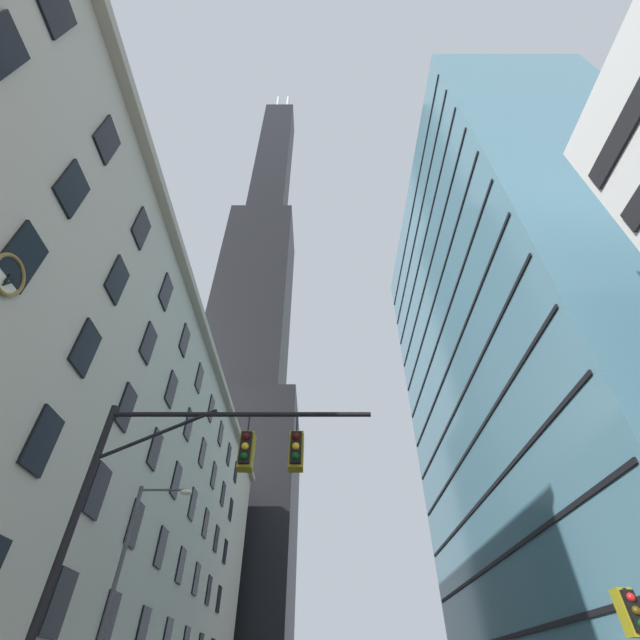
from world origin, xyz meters
name	(u,v)px	position (x,y,z in m)	size (l,w,h in m)	color
station_building	(73,486)	(-18.94, 24.35, 12.52)	(16.55, 60.71, 25.09)	beige
dark_skyscraper	(250,346)	(-17.84, 71.51, 62.06)	(24.85, 24.85, 207.29)	black
glass_office_midrise	(527,347)	(18.87, 26.03, 26.28)	(15.85, 34.64, 52.56)	teal
traffic_signal_mast	(201,482)	(-4.14, 4.88, 5.56)	(7.71, 0.63, 7.61)	black
traffic_light_near_right	(637,620)	(6.94, 6.77, 2.80)	(0.40, 0.63, 3.35)	black
street_lamppost	(129,572)	(-8.83, 13.35, 5.07)	(2.45, 0.32, 8.34)	#47474C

